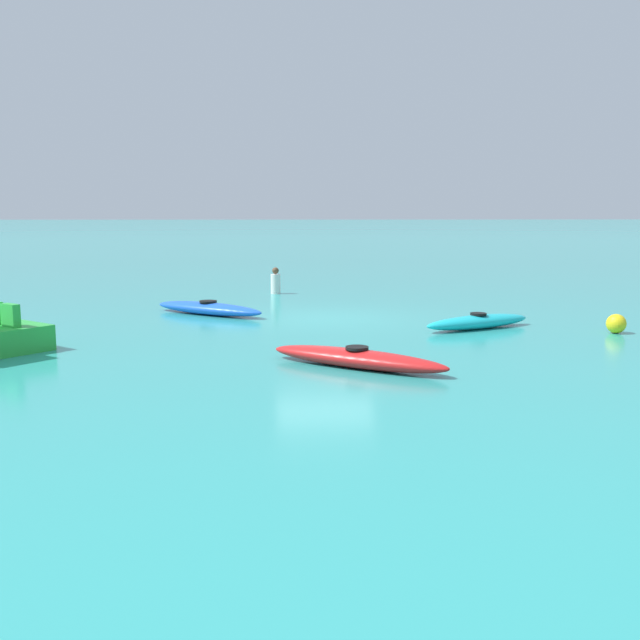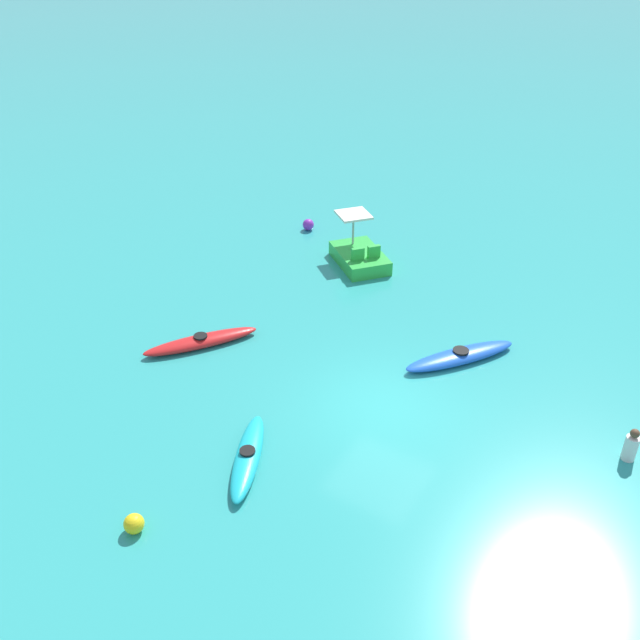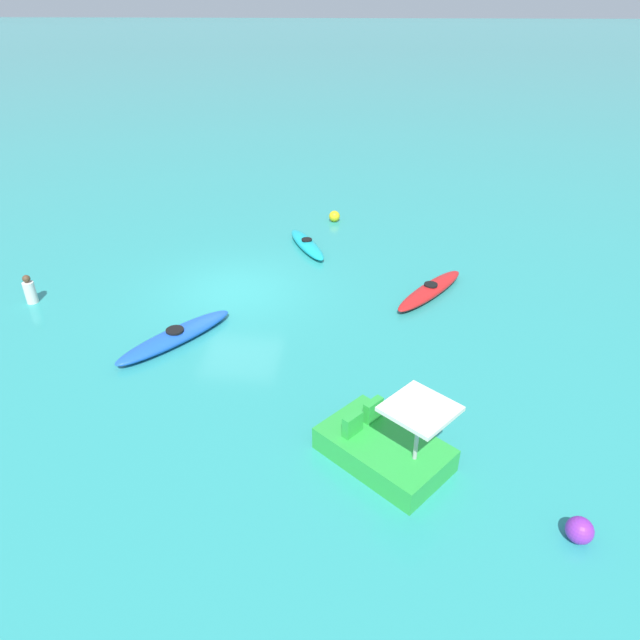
{
  "view_description": "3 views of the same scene",
  "coord_description": "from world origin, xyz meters",
  "px_view_note": "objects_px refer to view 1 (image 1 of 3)",
  "views": [
    {
      "loc": [
        0.98,
        18.1,
        2.65
      ],
      "look_at": [
        0.28,
        3.2,
        0.44
      ],
      "focal_mm": 40.47,
      "sensor_mm": 36.0,
      "label": 1
    },
    {
      "loc": [
        -12.82,
        -5.94,
        11.38
      ],
      "look_at": [
        2.43,
        3.43,
        0.29
      ],
      "focal_mm": 38.78,
      "sensor_mm": 36.0,
      "label": 2
    },
    {
      "loc": [
        14.83,
        3.98,
        7.71
      ],
      "look_at": [
        2.39,
        2.81,
        0.46
      ],
      "focal_mm": 31.04,
      "sensor_mm": 36.0,
      "label": 3
    }
  ],
  "objects_px": {
    "buoy_yellow": "(616,324)",
    "person_near_shore": "(276,282)",
    "kayak_red": "(357,358)",
    "kayak_blue": "(208,308)",
    "kayak_cyan": "(478,322)"
  },
  "relations": [
    {
      "from": "buoy_yellow",
      "to": "person_near_shore",
      "type": "distance_m",
      "value": 11.36
    },
    {
      "from": "kayak_red",
      "to": "buoy_yellow",
      "type": "distance_m",
      "value": 6.97
    },
    {
      "from": "kayak_blue",
      "to": "kayak_red",
      "type": "relative_size",
      "value": 1.03
    },
    {
      "from": "kayak_red",
      "to": "person_near_shore",
      "type": "height_order",
      "value": "person_near_shore"
    },
    {
      "from": "kayak_red",
      "to": "person_near_shore",
      "type": "relative_size",
      "value": 3.6
    },
    {
      "from": "kayak_cyan",
      "to": "kayak_red",
      "type": "height_order",
      "value": "same"
    },
    {
      "from": "kayak_cyan",
      "to": "kayak_blue",
      "type": "relative_size",
      "value": 0.88
    },
    {
      "from": "kayak_blue",
      "to": "buoy_yellow",
      "type": "height_order",
      "value": "buoy_yellow"
    },
    {
      "from": "kayak_cyan",
      "to": "person_near_shore",
      "type": "relative_size",
      "value": 3.3
    },
    {
      "from": "buoy_yellow",
      "to": "person_near_shore",
      "type": "bearing_deg",
      "value": -47.36
    },
    {
      "from": "kayak_red",
      "to": "person_near_shore",
      "type": "distance_m",
      "value": 11.79
    },
    {
      "from": "kayak_blue",
      "to": "kayak_cyan",
      "type": "bearing_deg",
      "value": 157.57
    },
    {
      "from": "buoy_yellow",
      "to": "kayak_red",
      "type": "bearing_deg",
      "value": 28.51
    },
    {
      "from": "kayak_cyan",
      "to": "kayak_red",
      "type": "distance_m",
      "value": 5.22
    },
    {
      "from": "kayak_blue",
      "to": "person_near_shore",
      "type": "xyz_separation_m",
      "value": [
        -1.71,
        -4.89,
        0.22
      ]
    }
  ]
}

